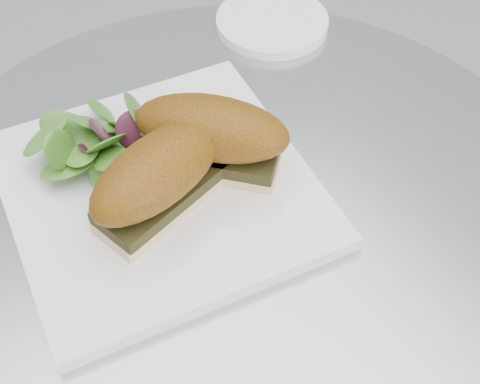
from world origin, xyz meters
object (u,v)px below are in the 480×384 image
object	(u,v)px
sandwich_right	(212,135)
sandwich_left	(158,177)
saucer	(272,22)
plate	(160,190)

from	to	relation	value
sandwich_right	sandwich_left	bearing A→B (deg)	-117.24
sandwich_right	saucer	size ratio (longest dim) A/B	1.11
plate	sandwich_left	size ratio (longest dim) A/B	1.76
saucer	sandwich_left	bearing A→B (deg)	-144.48
plate	saucer	size ratio (longest dim) A/B	2.02
plate	sandwich_right	xyz separation A→B (m)	(0.06, -0.01, 0.05)
sandwich_left	saucer	distance (m)	0.34
sandwich_right	saucer	distance (m)	0.27
saucer	plate	bearing A→B (deg)	-147.27
sandwich_left	sandwich_right	bearing A→B (deg)	0.56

